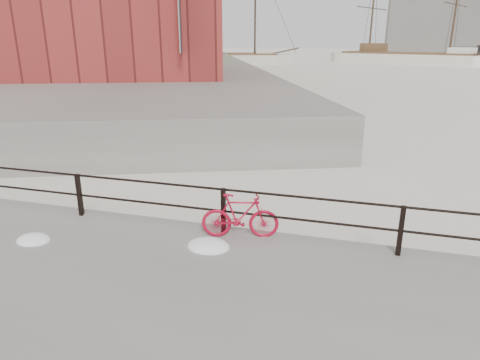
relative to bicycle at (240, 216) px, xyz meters
The scene contains 10 objects.
ground 3.23m from the bicycle, ahead, with size 400.00×400.00×0.00m, color white.
far_quay 81.12m from the bicycle, 117.05° to the left, with size 24.00×150.00×1.80m, color gray.
guardrail 3.11m from the bicycle, ahead, with size 28.00×0.10×1.00m, color black, non-canonical shape.
bicycle is the anchor object (origin of this frame).
schooner_mid 77.78m from the bicycle, 83.47° to the left, with size 31.38×13.28×22.35m, color silver, non-canonical shape.
schooner_left 71.69m from the bicycle, 108.91° to the left, with size 27.07×12.30×20.29m, color beige, non-canonical shape.
workboat_near 40.46m from the bicycle, 125.68° to the left, with size 10.85×3.62×7.00m, color black, non-canonical shape.
workboat_far 51.14m from the bicycle, 118.60° to the left, with size 10.34×3.57×7.00m, color black, non-canonical shape.
apartment_brick 116.74m from the bicycle, 116.51° to the left, with size 24.00×15.00×21.20m, color brown.
industrial_west 142.38m from the bicycle, 80.64° to the left, with size 32.00×18.00×18.00m, color gray.
Camera 1 is at (-0.87, -8.00, 4.28)m, focal length 32.00 mm.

